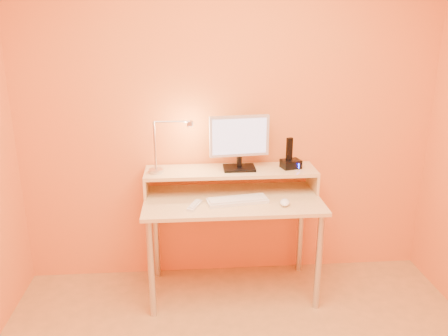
{
  "coord_description": "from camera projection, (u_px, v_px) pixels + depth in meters",
  "views": [
    {
      "loc": [
        -0.29,
        -1.7,
        1.88
      ],
      "look_at": [
        -0.06,
        1.13,
        0.96
      ],
      "focal_mm": 36.61,
      "sensor_mm": 36.0,
      "label": 1
    }
  ],
  "objects": [
    {
      "name": "lamp_head",
      "position": [
        190.0,
        123.0,
        3.04
      ],
      "size": [
        0.04,
        0.04,
        0.03
      ],
      "primitive_type": "cylinder",
      "color": "silver",
      "rests_on": "lamp_arm"
    },
    {
      "name": "phone_led",
      "position": [
        299.0,
        166.0,
        3.18
      ],
      "size": [
        0.01,
        0.0,
        0.04
      ],
      "primitive_type": "cube",
      "color": "#1A20EB",
      "rests_on": "phone_dock"
    },
    {
      "name": "lamp_post",
      "position": [
        155.0,
        146.0,
        3.07
      ],
      "size": [
        0.01,
        0.01,
        0.33
      ],
      "primitive_type": "cylinder",
      "color": "silver",
      "rests_on": "lamp_base"
    },
    {
      "name": "monitor_back",
      "position": [
        239.0,
        135.0,
        3.16
      ],
      "size": [
        0.37,
        0.05,
        0.24
      ],
      "primitive_type": "cube",
      "rotation": [
        0.0,
        0.0,
        0.12
      ],
      "color": "black",
      "rests_on": "monitor_panel"
    },
    {
      "name": "monitor_screen",
      "position": [
        240.0,
        137.0,
        3.12
      ],
      "size": [
        0.38,
        0.05,
        0.25
      ],
      "primitive_type": "cube",
      "rotation": [
        0.0,
        0.0,
        0.12
      ],
      "color": "#B0BAE6",
      "rests_on": "monitor_panel"
    },
    {
      "name": "monitor_neck",
      "position": [
        239.0,
        162.0,
        3.19
      ],
      "size": [
        0.04,
        0.04,
        0.07
      ],
      "primitive_type": "cylinder",
      "color": "black",
      "rests_on": "monitor_foot"
    },
    {
      "name": "desk_leg_br",
      "position": [
        300.0,
        229.0,
        3.5
      ],
      "size": [
        0.04,
        0.04,
        0.69
      ],
      "primitive_type": "cylinder",
      "color": "silver",
      "rests_on": "floor"
    },
    {
      "name": "lamp_bulb",
      "position": [
        190.0,
        126.0,
        3.05
      ],
      "size": [
        0.03,
        0.03,
        0.0
      ],
      "primitive_type": "cylinder",
      "color": "#FFEAC6",
      "rests_on": "lamp_head"
    },
    {
      "name": "phone_handset",
      "position": [
        289.0,
        149.0,
        3.19
      ],
      "size": [
        0.04,
        0.03,
        0.16
      ],
      "primitive_type": "cube",
      "rotation": [
        0.0,
        0.0,
        0.25
      ],
      "color": "black",
      "rests_on": "phone_dock"
    },
    {
      "name": "lamp_base",
      "position": [
        156.0,
        171.0,
        3.13
      ],
      "size": [
        0.1,
        0.1,
        0.02
      ],
      "primitive_type": "cylinder",
      "color": "silver",
      "rests_on": "desk_shelf"
    },
    {
      "name": "mouse",
      "position": [
        285.0,
        202.0,
        2.99
      ],
      "size": [
        0.09,
        0.12,
        0.04
      ],
      "primitive_type": "ellipsoid",
      "rotation": [
        0.0,
        0.0,
        -0.22
      ],
      "color": "white",
      "rests_on": "desk_lower"
    },
    {
      "name": "shelf_riser_left",
      "position": [
        146.0,
        184.0,
        3.18
      ],
      "size": [
        0.02,
        0.3,
        0.14
      ],
      "primitive_type": "cube",
      "color": "#ECCD88",
      "rests_on": "desk_lower"
    },
    {
      "name": "monitor_foot",
      "position": [
        239.0,
        168.0,
        3.2
      ],
      "size": [
        0.22,
        0.16,
        0.02
      ],
      "primitive_type": "cube",
      "color": "black",
      "rests_on": "desk_shelf"
    },
    {
      "name": "keyboard",
      "position": [
        238.0,
        201.0,
        3.04
      ],
      "size": [
        0.42,
        0.19,
        0.02
      ],
      "primitive_type": "cube",
      "rotation": [
        0.0,
        0.0,
        0.15
      ],
      "color": "silver",
      "rests_on": "desk_lower"
    },
    {
      "name": "remote_control",
      "position": [
        195.0,
        206.0,
        2.97
      ],
      "size": [
        0.11,
        0.18,
        0.02
      ],
      "primitive_type": "cube",
      "rotation": [
        0.0,
        0.0,
        -0.37
      ],
      "color": "silver",
      "rests_on": "desk_lower"
    },
    {
      "name": "phone_dock",
      "position": [
        291.0,
        164.0,
        3.22
      ],
      "size": [
        0.15,
        0.13,
        0.06
      ],
      "primitive_type": "cube",
      "rotation": [
        0.0,
        0.0,
        0.25
      ],
      "color": "black",
      "rests_on": "desk_shelf"
    },
    {
      "name": "desk_shelf",
      "position": [
        231.0,
        171.0,
        3.2
      ],
      "size": [
        1.2,
        0.3,
        0.02
      ],
      "primitive_type": "cube",
      "color": "#ECCD88",
      "rests_on": "desk_lower"
    },
    {
      "name": "wall_back",
      "position": [
        229.0,
        113.0,
        3.25
      ],
      "size": [
        3.0,
        0.04,
        2.5
      ],
      "primitive_type": "cube",
      "color": "orange",
      "rests_on": "floor"
    },
    {
      "name": "monitor_panel",
      "position": [
        239.0,
        136.0,
        3.14
      ],
      "size": [
        0.42,
        0.08,
        0.28
      ],
      "primitive_type": "cube",
      "rotation": [
        0.0,
        0.0,
        0.12
      ],
      "color": "#B8B8C0",
      "rests_on": "monitor_neck"
    },
    {
      "name": "shelf_riser_right",
      "position": [
        313.0,
        180.0,
        3.27
      ],
      "size": [
        0.02,
        0.3,
        0.14
      ],
      "primitive_type": "cube",
      "color": "#ECCD88",
      "rests_on": "desk_lower"
    },
    {
      "name": "desk_lower",
      "position": [
        233.0,
        200.0,
        3.11
      ],
      "size": [
        1.2,
        0.6,
        0.02
      ],
      "primitive_type": "cube",
      "color": "#ECCD88",
      "rests_on": "floor"
    },
    {
      "name": "desk_leg_fr",
      "position": [
        318.0,
        262.0,
        3.03
      ],
      "size": [
        0.04,
        0.04,
        0.69
      ],
      "primitive_type": "cylinder",
      "color": "silver",
      "rests_on": "floor"
    },
    {
      "name": "desk_leg_fl",
      "position": [
        151.0,
        269.0,
        2.94
      ],
      "size": [
        0.04,
        0.04,
        0.69
      ],
      "primitive_type": "cylinder",
      "color": "silver",
      "rests_on": "floor"
    },
    {
      "name": "desk_leg_bl",
      "position": [
        156.0,
        235.0,
        3.42
      ],
      "size": [
        0.04,
        0.04,
        0.69
      ],
      "primitive_type": "cylinder",
      "color": "silver",
      "rests_on": "floor"
    },
    {
      "name": "lamp_arm",
      "position": [
        172.0,
        122.0,
        3.03
      ],
      "size": [
        0.24,
        0.01,
        0.01
      ],
      "primitive_type": "cylinder",
      "rotation": [
        0.0,
        1.57,
        0.0
      ],
      "color": "silver",
      "rests_on": "lamp_post"
    }
  ]
}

